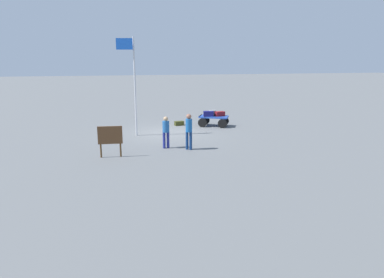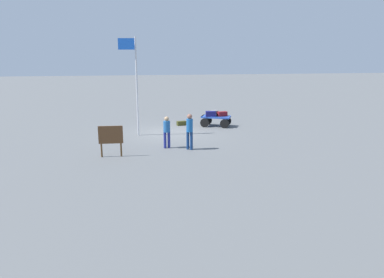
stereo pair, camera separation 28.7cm
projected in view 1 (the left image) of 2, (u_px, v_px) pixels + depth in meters
ground_plane at (168, 133)px, 21.78m from camera, size 120.00×120.00×0.00m
luggage_cart at (213, 119)px, 23.70m from camera, size 2.14×1.73×0.68m
suitcase_olive at (208, 114)px, 23.47m from camera, size 0.67×0.44×0.34m
suitcase_navy at (220, 114)px, 23.59m from camera, size 0.67×0.46×0.29m
suitcase_grey at (212, 113)px, 23.79m from camera, size 0.47×0.35×0.35m
suitcase_tan at (179, 123)px, 24.05m from camera, size 0.65×0.44×0.28m
worker_lead at (189, 129)px, 17.79m from camera, size 0.45×0.45×1.79m
worker_trailing at (166, 130)px, 18.08m from camera, size 0.37×0.37×1.61m
flagpole at (133, 78)px, 20.33m from camera, size 1.00×0.22×5.57m
signboard at (110, 137)px, 16.50m from camera, size 1.11×0.12×1.45m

